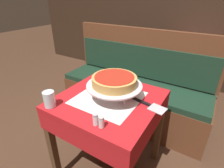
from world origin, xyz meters
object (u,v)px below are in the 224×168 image
dining_table_rear (190,57)px  booth_bench (133,94)px  deep_dish_pizza (114,80)px  condiment_caddy (196,47)px  pizza_pan_stand (114,86)px  water_glass_near (49,99)px  pizza_server (148,105)px  salt_shaker (96,119)px  dining_table_front (109,110)px  pepper_shaker (101,122)px

dining_table_rear → booth_bench: (-0.43, -0.90, -0.29)m
deep_dish_pizza → condiment_caddy: (0.30, 1.56, -0.09)m
dining_table_rear → pizza_pan_stand: (-0.25, -1.65, 0.22)m
pizza_pan_stand → water_glass_near: (-0.30, -0.32, -0.04)m
deep_dish_pizza → water_glass_near: (-0.30, -0.32, -0.08)m
pizza_server → salt_shaker: 0.39m
dining_table_front → salt_shaker: size_ratio=10.05×
pizza_pan_stand → deep_dish_pizza: deep_dish_pizza is taller
water_glass_near → deep_dish_pizza: bearing=46.1°
water_glass_near → pepper_shaker: 0.41m
water_glass_near → pepper_shaker: (0.41, 0.01, -0.02)m
booth_bench → water_glass_near: 1.17m
salt_shaker → condiment_caddy: (0.24, 1.86, 0.01)m
pizza_pan_stand → pizza_server: pizza_pan_stand is taller
pepper_shaker → deep_dish_pizza: bearing=108.5°
dining_table_rear → salt_shaker: size_ratio=10.07×
booth_bench → salt_shaker: booth_bench is taller
pizza_pan_stand → deep_dish_pizza: 0.04m
deep_dish_pizza → salt_shaker: bearing=-78.4°
pizza_pan_stand → condiment_caddy: bearing=78.9°
pizza_server → booth_bench: bearing=121.1°
pizza_pan_stand → water_glass_near: 0.44m
pizza_pan_stand → pizza_server: bearing=7.9°
deep_dish_pizza → pizza_server: (0.25, 0.03, -0.13)m
salt_shaker → pizza_server: bearing=61.5°
dining_table_front → booth_bench: booth_bench is taller
water_glass_near → pepper_shaker: water_glass_near is taller
dining_table_front → dining_table_rear: size_ratio=1.00×
dining_table_front → salt_shaker: (0.10, -0.28, 0.15)m
dining_table_rear → pizza_pan_stand: 1.68m
dining_table_front → pepper_shaker: bearing=-64.4°
deep_dish_pizza → water_glass_near: deep_dish_pizza is taller
condiment_caddy → dining_table_front: bearing=-102.0°
dining_table_front → pizza_server: pizza_server is taller
pizza_pan_stand → pizza_server: (0.25, 0.03, -0.09)m
deep_dish_pizza → pizza_pan_stand: bearing=-90.0°
booth_bench → condiment_caddy: booth_bench is taller
pizza_server → salt_shaker: size_ratio=3.66×
pizza_pan_stand → water_glass_near: size_ratio=3.64×
dining_table_front → condiment_caddy: condiment_caddy is taller
pizza_server → pizza_pan_stand: bearing=-172.1°
dining_table_rear → booth_bench: 1.04m
pizza_server → water_glass_near: (-0.55, -0.35, 0.05)m
pizza_server → dining_table_front: bearing=-168.1°
pizza_server → salt_shaker: salt_shaker is taller
salt_shaker → deep_dish_pizza: bearing=101.6°
pizza_pan_stand → salt_shaker: pizza_pan_stand is taller
water_glass_near → pepper_shaker: bearing=1.4°
deep_dish_pizza → water_glass_near: 0.45m
pizza_server → condiment_caddy: size_ratio=1.49×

